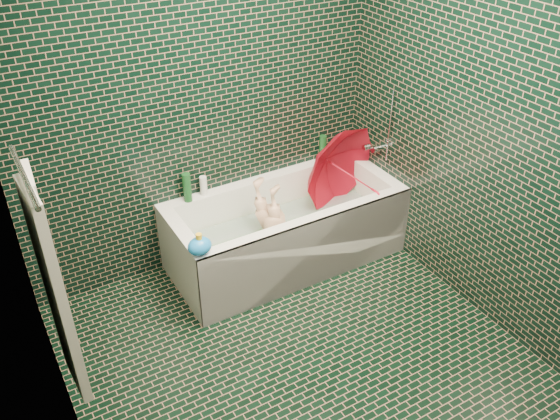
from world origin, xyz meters
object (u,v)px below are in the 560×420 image
rubber_duck (327,156)px  bath_toy (200,246)px  child (274,231)px  umbrella (351,176)px  bathtub (286,237)px

rubber_duck → bath_toy: (-1.35, -0.61, 0.02)m
child → bath_toy: size_ratio=4.80×
umbrella → bath_toy: 1.37m
rubber_duck → bath_toy: bearing=-166.6°
child → bath_toy: 0.80m
child → bath_toy: bearing=-81.4°
umbrella → bath_toy: bearing=-176.7°
umbrella → rubber_duck: bearing=80.8°
bathtub → child: 0.15m
bathtub → bath_toy: size_ratio=9.73×
bathtub → umbrella: bearing=-2.6°
bathtub → rubber_duck: bearing=29.8°
umbrella → rubber_duck: (0.01, 0.34, 0.01)m
bathtub → rubber_duck: rubber_duck is taller
rubber_duck → child: bearing=-165.0°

